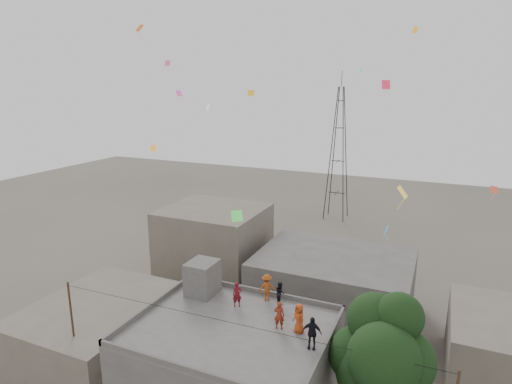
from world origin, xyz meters
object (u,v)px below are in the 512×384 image
at_px(tree, 380,356).
at_px(transmission_tower, 338,154).
at_px(person_dark_adult, 312,333).
at_px(stair_head_box, 202,278).
at_px(person_red_adult, 279,315).

relative_size(tree, transmission_tower, 0.45).
bearing_deg(person_dark_adult, stair_head_box, 152.11).
height_order(stair_head_box, tree, tree).
bearing_deg(person_dark_adult, transmission_tower, 93.38).
bearing_deg(tree, person_red_adult, 176.80).
relative_size(stair_head_box, person_dark_adult, 1.25).
height_order(tree, transmission_tower, transmission_tower).
height_order(stair_head_box, transmission_tower, transmission_tower).
relative_size(stair_head_box, person_red_adult, 1.34).
xyz_separation_m(transmission_tower, person_red_adult, (6.30, -39.12, -2.22)).
bearing_deg(transmission_tower, tree, -73.91).
distance_m(tree, person_dark_adult, 3.25).
xyz_separation_m(stair_head_box, person_dark_adult, (7.49, -2.66, -0.20)).
height_order(tree, person_dark_adult, tree).
relative_size(stair_head_box, transmission_tower, 0.10).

